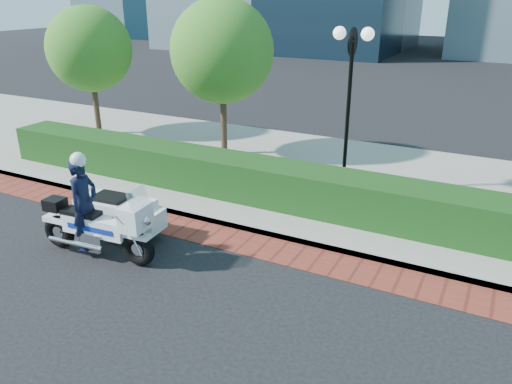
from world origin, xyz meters
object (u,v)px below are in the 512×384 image
at_px(tree_b, 222,51).
at_px(lamppost, 350,85).
at_px(tree_a, 89,49).
at_px(police_motorcycle, 103,214).

bearing_deg(tree_b, lamppost, -16.11).
bearing_deg(tree_a, tree_b, 0.00).
xyz_separation_m(tree_b, police_motorcycle, (0.90, -6.51, -2.67)).
relative_size(tree_a, police_motorcycle, 1.66).
bearing_deg(tree_b, police_motorcycle, -82.11).
distance_m(tree_a, police_motorcycle, 9.45).
distance_m(tree_a, tree_b, 5.50).
distance_m(lamppost, police_motorcycle, 6.70).
distance_m(tree_b, police_motorcycle, 7.09).
bearing_deg(lamppost, police_motorcycle, -124.64).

